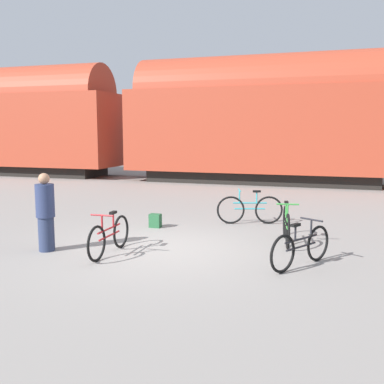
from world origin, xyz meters
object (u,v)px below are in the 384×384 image
Objects in this scene: bicycle_teal at (250,209)px; backpack at (155,221)px; bicycle_green at (286,225)px; bicycle_black at (301,247)px; freight_train at (261,117)px; bicycle_maroon at (109,236)px; person_in_navy at (45,213)px.

backpack is (-2.16, -1.15, -0.21)m from bicycle_teal.
bicycle_black is at bearing -75.19° from bicycle_green.
backpack is at bearing -94.93° from freight_train.
bicycle_maroon reaches higher than backpack.
bicycle_maroon is at bearing -119.33° from bicycle_teal.
bicycle_teal is at bearing 60.67° from bicycle_maroon.
freight_train reaches higher than bicycle_teal.
freight_train is 10.81m from backpack.
bicycle_green is at bearing 104.81° from bicycle_black.
bicycle_teal reaches higher than backpack.
bicycle_teal is 1.05× the size of person_in_navy.
bicycle_teal is at bearing 114.61° from bicycle_black.
freight_train is 9.69m from bicycle_teal.
freight_train is at bearing 86.42° from bicycle_maroon.
bicycle_black is (1.55, -3.38, -0.03)m from bicycle_teal.
bicycle_green reaches higher than bicycle_maroon.
person_in_navy reaches higher than bicycle_black.
bicycle_teal reaches higher than bicycle_maroon.
bicycle_maroon is at bearing -93.58° from freight_train.
bicycle_black is (3.62, 0.31, -0.00)m from bicycle_maroon.
bicycle_green is (3.19, 1.96, 0.02)m from bicycle_maroon.
backpack is (-0.90, -10.39, -2.86)m from freight_train.
person_in_navy is at bearing -114.64° from backpack.
person_in_navy is at bearing -154.90° from bicycle_green.
bicycle_teal is at bearing -82.19° from freight_train.
backpack is at bearing 149.02° from bicycle_black.
freight_train reaches higher than bicycle_black.
bicycle_maroon is 1.40m from person_in_navy.
bicycle_green reaches higher than bicycle_black.
bicycle_black is at bearing -80.09° from person_in_navy.
person_in_navy is (-4.95, -0.47, 0.42)m from bicycle_black.
bicycle_teal is at bearing -36.99° from person_in_navy.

